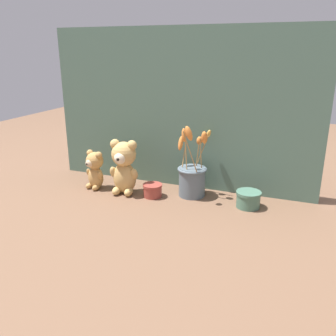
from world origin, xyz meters
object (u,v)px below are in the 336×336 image
teddy_bear_large (124,166)px  flower_vase (192,177)px  teddy_bear_medium (95,169)px  decorative_tin_tall (153,190)px

teddy_bear_large → flower_vase: 0.30m
teddy_bear_medium → flower_vase: (0.44, 0.07, -0.01)m
teddy_bear_large → flower_vase: (0.29, 0.08, -0.04)m
teddy_bear_medium → flower_vase: flower_vase is taller
teddy_bear_medium → teddy_bear_large: bearing=-1.6°
flower_vase → decorative_tin_tall: bearing=-154.9°
flower_vase → decorative_tin_tall: flower_vase is taller
teddy_bear_medium → flower_vase: 0.45m
teddy_bear_large → teddy_bear_medium: bearing=178.4°
teddy_bear_large → decorative_tin_tall: size_ratio=2.89×
teddy_bear_medium → decorative_tin_tall: bearing=0.4°
flower_vase → teddy_bear_medium: bearing=-170.3°
flower_vase → decorative_tin_tall: (-0.16, -0.07, -0.06)m
teddy_bear_medium → decorative_tin_tall: size_ratio=2.12×
teddy_bear_large → decorative_tin_tall: teddy_bear_large is taller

